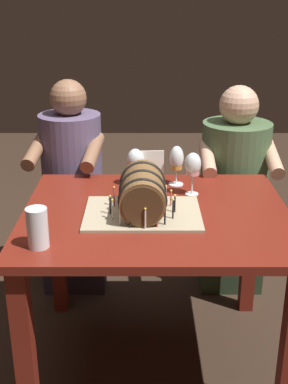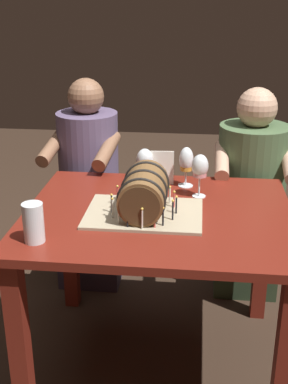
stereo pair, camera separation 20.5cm
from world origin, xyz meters
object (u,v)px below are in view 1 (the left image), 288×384
at_px(wine_glass_amber, 178,160).
at_px(dining_table, 157,238).
at_px(wine_glass_empty, 137,161).
at_px(menu_card, 154,167).
at_px(barrel_cake, 144,195).
at_px(person_seated_left, 75,196).
at_px(beer_pint, 39,228).
at_px(person_seated_right, 234,195).
at_px(wine_glass_rose, 194,166).

bearing_deg(wine_glass_amber, dining_table, -107.64).
relative_size(wine_glass_empty, menu_card, 1.10).
xyz_separation_m(dining_table, barrel_cake, (-0.06, -0.03, 0.21)).
bearing_deg(barrel_cake, person_seated_left, 118.43).
height_order(dining_table, wine_glass_amber, wine_glass_amber).
bearing_deg(barrel_cake, wine_glass_amber, 65.77).
distance_m(wine_glass_amber, menu_card, 0.12).
height_order(wine_glass_empty, beer_pint, wine_glass_empty).
distance_m(dining_table, wine_glass_empty, 0.40).
height_order(beer_pint, person_seated_left, person_seated_left).
distance_m(barrel_cake, menu_card, 0.37).
relative_size(dining_table, wine_glass_empty, 6.26).
distance_m(wine_glass_amber, beer_pint, 0.82).
bearing_deg(barrel_cake, menu_card, 83.14).
bearing_deg(dining_table, person_seated_left, 123.06).
bearing_deg(person_seated_right, beer_pint, -131.23).
height_order(wine_glass_rose, person_seated_right, person_seated_right).
bearing_deg(wine_glass_amber, wine_glass_empty, -178.53).
bearing_deg(person_seated_right, menu_card, -142.69).
height_order(wine_glass_empty, wine_glass_rose, wine_glass_rose).
bearing_deg(menu_card, wine_glass_amber, -12.10).
bearing_deg(person_seated_left, wine_glass_empty, -46.36).
bearing_deg(beer_pint, wine_glass_empty, 61.64).
bearing_deg(wine_glass_amber, person_seated_left, 146.20).
distance_m(wine_glass_amber, person_seated_left, 0.73).
distance_m(barrel_cake, wine_glass_empty, 0.35).
bearing_deg(barrel_cake, wine_glass_empty, 95.73).
xyz_separation_m(beer_pint, person_seated_right, (0.87, 0.99, -0.27)).
distance_m(barrel_cake, person_seated_right, 0.91).
xyz_separation_m(dining_table, wine_glass_rose, (0.16, 0.19, 0.26)).
bearing_deg(wine_glass_rose, wine_glass_amber, 117.20).
bearing_deg(wine_glass_amber, menu_card, 171.20).
bearing_deg(person_seated_left, wine_glass_rose, -38.79).
relative_size(dining_table, person_seated_left, 0.94).
bearing_deg(beer_pint, person_seated_left, 90.85).
distance_m(wine_glass_rose, menu_card, 0.23).
bearing_deg(person_seated_left, person_seated_right, 0.02).
bearing_deg(beer_pint, menu_card, 57.27).
relative_size(barrel_cake, beer_pint, 3.18).
bearing_deg(person_seated_left, menu_card, -38.82).
bearing_deg(person_seated_left, dining_table, -56.94).
xyz_separation_m(barrel_cake, wine_glass_empty, (-0.03, 0.34, 0.03)).
relative_size(dining_table, beer_pint, 7.45).
bearing_deg(person_seated_right, barrel_cake, -124.96).
distance_m(wine_glass_rose, person_seated_left, 0.85).
height_order(beer_pint, menu_card, menu_card).
xyz_separation_m(dining_table, menu_card, (-0.01, 0.33, 0.20)).
bearing_deg(dining_table, beer_pint, -143.86).
bearing_deg(wine_glass_amber, barrel_cake, -114.23).
xyz_separation_m(dining_table, person_seated_left, (-0.44, 0.68, -0.08)).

